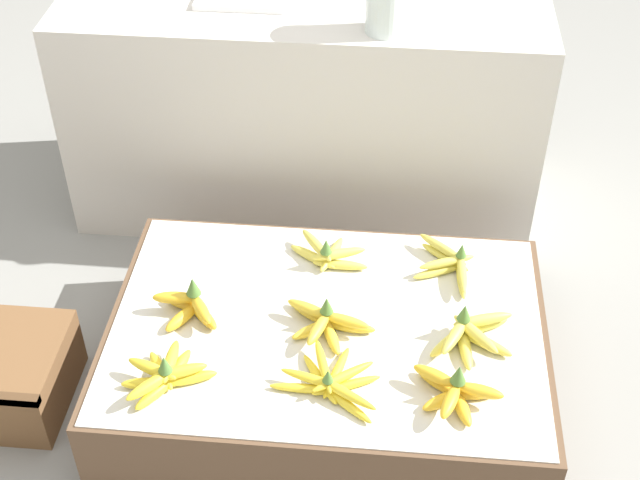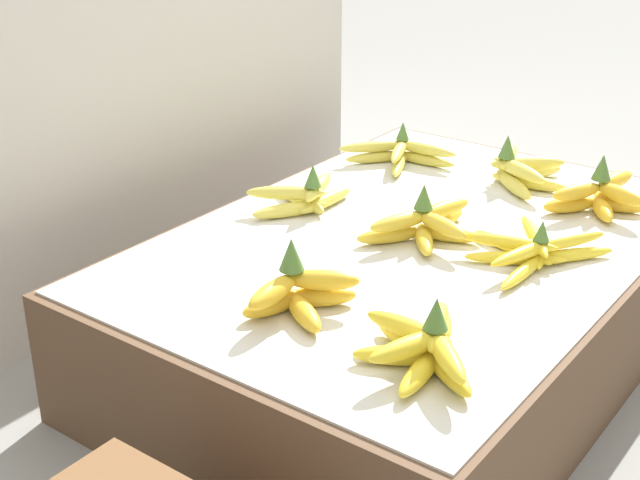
% 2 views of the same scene
% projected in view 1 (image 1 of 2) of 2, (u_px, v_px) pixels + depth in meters
% --- Properties ---
extents(ground_plane, '(10.00, 10.00, 0.00)m').
position_uv_depth(ground_plane, '(326.00, 387.00, 2.40)').
color(ground_plane, gray).
extents(display_platform, '(1.11, 0.77, 0.24)m').
position_uv_depth(display_platform, '(327.00, 357.00, 2.33)').
color(display_platform, brown).
rests_on(display_platform, ground_plane).
extents(back_vendor_table, '(1.44, 0.57, 0.72)m').
position_uv_depth(back_vendor_table, '(306.00, 103.00, 2.83)').
color(back_vendor_table, beige).
rests_on(back_vendor_table, ground_plane).
extents(banana_bunch_front_left, '(0.22, 0.20, 0.10)m').
position_uv_depth(banana_bunch_front_left, '(165.00, 375.00, 2.08)').
color(banana_bunch_front_left, yellow).
rests_on(banana_bunch_front_left, display_platform).
extents(banana_bunch_front_midleft, '(0.26, 0.23, 0.08)m').
position_uv_depth(banana_bunch_front_midleft, '(331.00, 382.00, 2.07)').
color(banana_bunch_front_midleft, yellow).
rests_on(banana_bunch_front_midleft, display_platform).
extents(banana_bunch_front_midright, '(0.21, 0.19, 0.11)m').
position_uv_depth(banana_bunch_front_midright, '(455.00, 391.00, 2.04)').
color(banana_bunch_front_midright, gold).
rests_on(banana_bunch_front_midright, display_platform).
extents(banana_bunch_middle_left, '(0.18, 0.14, 0.11)m').
position_uv_depth(banana_bunch_middle_left, '(190.00, 306.00, 2.25)').
color(banana_bunch_middle_left, gold).
rests_on(banana_bunch_middle_left, display_platform).
extents(banana_bunch_middle_midleft, '(0.23, 0.19, 0.10)m').
position_uv_depth(banana_bunch_middle_midleft, '(325.00, 322.00, 2.21)').
color(banana_bunch_middle_midleft, gold).
rests_on(banana_bunch_middle_midleft, display_platform).
extents(banana_bunch_middle_midright, '(0.22, 0.19, 0.10)m').
position_uv_depth(banana_bunch_middle_midright, '(470.00, 333.00, 2.18)').
color(banana_bunch_middle_midright, '#DBCC4C').
rests_on(banana_bunch_middle_midright, display_platform).
extents(banana_bunch_back_midleft, '(0.22, 0.15, 0.10)m').
position_uv_depth(banana_bunch_back_midleft, '(328.00, 254.00, 2.41)').
color(banana_bunch_back_midleft, '#DBCC4C').
rests_on(banana_bunch_back_midleft, display_platform).
extents(banana_bunch_back_midright, '(0.17, 0.23, 0.09)m').
position_uv_depth(banana_bunch_back_midright, '(450.00, 264.00, 2.38)').
color(banana_bunch_back_midright, '#DBCC4C').
rests_on(banana_bunch_back_midright, display_platform).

